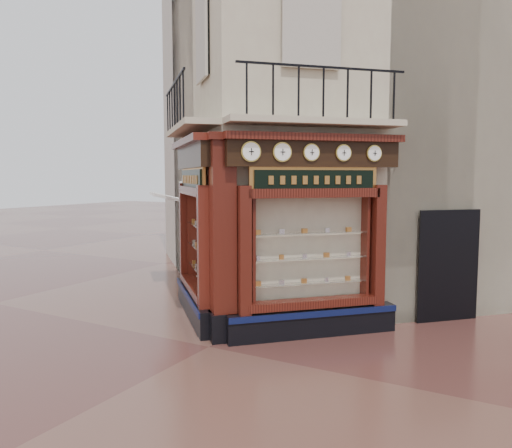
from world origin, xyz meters
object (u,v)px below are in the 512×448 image
Objects in this scene: clock_d at (343,153)px; clock_e at (374,153)px; clock_b at (282,152)px; signboard_right at (315,180)px; corner_pilaster at (223,240)px; signboard_left at (192,179)px; clock_a at (251,152)px; clock_c at (311,152)px; awning at (170,286)px.

clock_e is at bearing 0.00° from clock_d.
clock_b reaches higher than clock_d.
signboard_right is (0.42, 0.58, -0.52)m from clock_b.
clock_e is (2.39, 1.78, 1.67)m from corner_pilaster.
signboard_left is (-3.38, -0.30, -0.52)m from clock_d.
clock_a is at bearing -160.73° from signboard_left.
corner_pilaster is 12.26× the size of clock_d.
awning is (-5.36, 2.35, -3.62)m from clock_c.
clock_c is at bearing -138.22° from signboard_left.
corner_pilaster is 1.88× the size of signboard_left.
corner_pilaster reaches higher than clock_a.
clock_e is 0.15× the size of signboard_left.
corner_pilaster is at bearing 169.75° from signboard_right.
clock_a is 0.60m from clock_b.
awning is at bearing 112.82° from signboard_right.
clock_c is (0.84, 0.84, -0.00)m from clock_a.
clock_d is at bearing -152.92° from awning.
clock_b is 1.14× the size of clock_e.
clock_a is 6.62m from awning.
clock_b reaches higher than clock_c.
clock_c is 1.02× the size of clock_d.
clock_c is at bearing 180.00° from clock_e.
clock_b reaches higher than signboard_right.
clock_e is (1.34, 1.34, -0.00)m from clock_b.
clock_b is at bearing -171.07° from signboard_right.
clock_a is 1.17× the size of clock_e.
clock_e is at bearing -5.27° from signboard_right.
clock_e is at bearing -147.72° from awning.
signboard_right is (1.46, 1.01, 1.15)m from corner_pilaster.
clock_a is at bearing -43.84° from corner_pilaster.
clock_c reaches higher than clock_e.
awning is at bearing 105.82° from clock_b.
clock_b is at bearing -180.00° from clock_c.
corner_pilaster reaches higher than clock_d.
clock_a is 1.14× the size of clock_c.
signboard_right is (-0.93, -0.77, -0.52)m from clock_e.
awning is (-4.53, 3.19, -3.62)m from clock_a.
clock_d is (0.88, 0.88, -0.00)m from clock_b.
clock_c reaches higher than clock_d.
clock_d reaches higher than signboard_right.
clock_d is at bearing 0.00° from clock_a.
clock_b is at bearing -0.00° from clock_a.
clock_a reaches higher than awning.
clock_b is at bearing -164.18° from awning.
corner_pilaster is at bearing -174.32° from awning.
corner_pilaster is 10.58× the size of clock_a.
corner_pilaster is 2.10× the size of signboard_right.
awning is (-5.83, 1.89, -3.62)m from clock_d.
signboard_left is at bearing 140.13° from clock_d.
clock_b is 0.88m from signboard_right.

